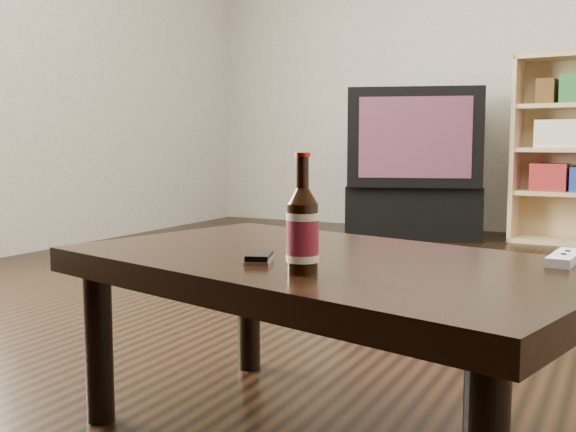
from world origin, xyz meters
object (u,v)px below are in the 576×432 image
at_px(beer_bottle, 302,231).
at_px(phone, 259,257).
at_px(tv, 414,138).
at_px(tv_stand, 413,211).
at_px(remote, 565,258).
at_px(bookshelf, 566,146).
at_px(coffee_table, 326,282).

bearing_deg(beer_bottle, phone, 149.85).
distance_m(tv, phone, 3.53).
distance_m(tv_stand, tv, 0.52).
height_order(tv_stand, remote, remote).
height_order(bookshelf, beer_bottle, bookshelf).
height_order(coffee_table, remote, remote).
distance_m(tv, remote, 3.43).
height_order(tv_stand, coffee_table, coffee_table).
xyz_separation_m(coffee_table, phone, (-0.10, -0.12, 0.06)).
bearing_deg(bookshelf, coffee_table, -90.11).
relative_size(tv, coffee_table, 0.81).
bearing_deg(coffee_table, remote, 17.95).
height_order(tv, beer_bottle, tv).
distance_m(beer_bottle, phone, 0.17).
distance_m(bookshelf, coffee_table, 3.55).
bearing_deg(coffee_table, tv, 103.29).
bearing_deg(bookshelf, tv, -165.67).
relative_size(tv, bookshelf, 0.82).
distance_m(bookshelf, beer_bottle, 3.73).
bearing_deg(phone, tv, 80.58).
xyz_separation_m(beer_bottle, remote, (0.43, 0.35, -0.07)).
height_order(bookshelf, phone, bookshelf).
bearing_deg(coffee_table, beer_bottle, -79.40).
xyz_separation_m(tv, bookshelf, (0.98, 0.20, -0.06)).
xyz_separation_m(beer_bottle, phone, (-0.14, 0.08, -0.07)).
bearing_deg(tv, bookshelf, -6.08).
bearing_deg(coffee_table, bookshelf, 86.92).
xyz_separation_m(coffee_table, remote, (0.46, 0.15, 0.07)).
relative_size(beer_bottle, phone, 2.05).
bearing_deg(beer_bottle, tv, 103.15).
xyz_separation_m(coffee_table, beer_bottle, (0.04, -0.20, 0.13)).
bearing_deg(bookshelf, beer_bottle, -89.38).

